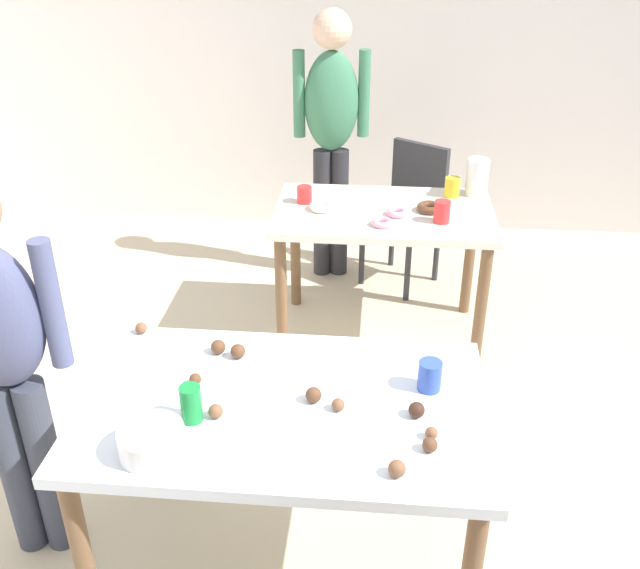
{
  "coord_description": "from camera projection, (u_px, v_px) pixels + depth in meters",
  "views": [
    {
      "loc": [
        0.26,
        -1.82,
        2.15
      ],
      "look_at": [
        0.05,
        0.48,
        0.9
      ],
      "focal_mm": 39.67,
      "sensor_mm": 36.0,
      "label": 1
    }
  ],
  "objects": [
    {
      "name": "cake_ball_3",
      "position": [
        216.0,
        411.0,
        2.17
      ],
      "size": [
        0.05,
        0.05,
        0.05
      ],
      "primitive_type": "sphere",
      "color": "brown",
      "rests_on": "dining_table_near"
    },
    {
      "name": "cake_ball_7",
      "position": [
        313.0,
        395.0,
        2.24
      ],
      "size": [
        0.05,
        0.05,
        0.05
      ],
      "primitive_type": "sphere",
      "color": "brown",
      "rests_on": "dining_table_near"
    },
    {
      "name": "cake_ball_6",
      "position": [
        338.0,
        405.0,
        2.2
      ],
      "size": [
        0.04,
        0.04,
        0.04
      ],
      "primitive_type": "sphere",
      "color": "brown",
      "rests_on": "dining_table_near"
    },
    {
      "name": "person_adult_far",
      "position": [
        331.0,
        123.0,
        4.2
      ],
      "size": [
        0.46,
        0.24,
        1.64
      ],
      "color": "#28282D",
      "rests_on": "ground_plane"
    },
    {
      "name": "donut_far_1",
      "position": [
        323.0,
        206.0,
        3.65
      ],
      "size": [
        0.14,
        0.14,
        0.04
      ],
      "primitive_type": "torus",
      "color": "white",
      "rests_on": "dining_table_far"
    },
    {
      "name": "cake_ball_1",
      "position": [
        430.0,
        445.0,
        2.04
      ],
      "size": [
        0.05,
        0.05,
        0.05
      ],
      "primitive_type": "sphere",
      "color": "brown",
      "rests_on": "dining_table_near"
    },
    {
      "name": "cup_far_0",
      "position": [
        452.0,
        187.0,
        3.8
      ],
      "size": [
        0.08,
        0.08,
        0.1
      ],
      "primitive_type": "cylinder",
      "color": "yellow",
      "rests_on": "dining_table_far"
    },
    {
      "name": "donut_far_2",
      "position": [
        382.0,
        223.0,
        3.47
      ],
      "size": [
        0.11,
        0.11,
        0.03
      ],
      "primitive_type": "torus",
      "color": "pink",
      "rests_on": "dining_table_far"
    },
    {
      "name": "cake_ball_0",
      "position": [
        238.0,
        351.0,
        2.45
      ],
      "size": [
        0.05,
        0.05,
        0.05
      ],
      "primitive_type": "sphere",
      "color": "brown",
      "rests_on": "dining_table_near"
    },
    {
      "name": "cup_far_2",
      "position": [
        442.0,
        212.0,
        3.49
      ],
      "size": [
        0.08,
        0.08,
        0.11
      ],
      "primitive_type": "cylinder",
      "color": "red",
      "rests_on": "dining_table_far"
    },
    {
      "name": "donut_far_0",
      "position": [
        397.0,
        212.0,
        3.58
      ],
      "size": [
        0.11,
        0.11,
        0.03
      ],
      "primitive_type": "torus",
      "color": "pink",
      "rests_on": "dining_table_far"
    },
    {
      "name": "fork_near",
      "position": [
        133.0,
        411.0,
        2.2
      ],
      "size": [
        0.17,
        0.02,
        0.01
      ],
      "primitive_type": "cube",
      "color": "silver",
      "rests_on": "dining_table_near"
    },
    {
      "name": "mixing_bowl",
      "position": [
        152.0,
        441.0,
        2.02
      ],
      "size": [
        0.19,
        0.19,
        0.08
      ],
      "primitive_type": "cylinder",
      "color": "white",
      "rests_on": "dining_table_near"
    },
    {
      "name": "cup_near_0",
      "position": [
        430.0,
        376.0,
        2.28
      ],
      "size": [
        0.08,
        0.08,
        0.1
      ],
      "primitive_type": "cylinder",
      "color": "#3351B2",
      "rests_on": "dining_table_near"
    },
    {
      "name": "pitcher_far",
      "position": [
        477.0,
        177.0,
        3.8
      ],
      "size": [
        0.12,
        0.12,
        0.2
      ],
      "primitive_type": "cylinder",
      "color": "white",
      "rests_on": "dining_table_far"
    },
    {
      "name": "cup_far_1",
      "position": [
        304.0,
        195.0,
        3.72
      ],
      "size": [
        0.08,
        0.08,
        0.09
      ],
      "primitive_type": "cylinder",
      "color": "red",
      "rests_on": "dining_table_far"
    },
    {
      "name": "person_girl_near",
      "position": [
        1.0,
        351.0,
        2.29
      ],
      "size": [
        0.46,
        0.24,
        1.46
      ],
      "color": "#383D4C",
      "rests_on": "ground_plane"
    },
    {
      "name": "donut_far_3",
      "position": [
        430.0,
        208.0,
        3.63
      ],
      "size": [
        0.14,
        0.14,
        0.04
      ],
      "primitive_type": "torus",
      "color": "brown",
      "rests_on": "dining_table_far"
    },
    {
      "name": "dining_table_far",
      "position": [
        383.0,
        229.0,
        3.71
      ],
      "size": [
        1.13,
        0.71,
        0.75
      ],
      "color": "silver",
      "rests_on": "ground_plane"
    },
    {
      "name": "soda_can",
      "position": [
        191.0,
        404.0,
        2.14
      ],
      "size": [
        0.07,
        0.07,
        0.12
      ],
      "primitive_type": "cylinder",
      "color": "#198438",
      "rests_on": "dining_table_near"
    },
    {
      "name": "cake_ball_4",
      "position": [
        218.0,
        347.0,
        2.48
      ],
      "size": [
        0.05,
        0.05,
        0.05
      ],
      "primitive_type": "sphere",
      "color": "brown",
      "rests_on": "dining_table_near"
    },
    {
      "name": "wall_back",
      "position": [
        348.0,
        44.0,
        4.82
      ],
      "size": [
        6.4,
        0.1,
        2.6
      ],
      "primitive_type": "cube",
      "color": "silver",
      "rests_on": "ground_plane"
    },
    {
      "name": "ground_plane",
      "position": [
        295.0,
        557.0,
        2.63
      ],
      "size": [
        6.4,
        6.4,
        0.0
      ],
      "primitive_type": "plane",
      "color": "beige"
    },
    {
      "name": "cake_ball_8",
      "position": [
        431.0,
        433.0,
        2.08
      ],
      "size": [
        0.04,
        0.04,
        0.04
      ],
      "primitive_type": "sphere",
      "color": "brown",
      "rests_on": "dining_table_near"
    },
    {
      "name": "chair_far_table",
      "position": [
        409.0,
        206.0,
        4.37
      ],
      "size": [
        0.55,
        0.55,
        0.87
      ],
      "color": "#2D2D33",
      "rests_on": "ground_plane"
    },
    {
      "name": "cake_ball_5",
      "position": [
        195.0,
        379.0,
        2.32
      ],
      "size": [
        0.04,
        0.04,
        0.04
      ],
      "primitive_type": "sphere",
      "color": "brown",
      "rests_on": "dining_table_near"
    },
    {
      "name": "dining_table_near",
      "position": [
        285.0,
        425.0,
        2.29
      ],
      "size": [
        1.29,
        0.8,
        0.75
      ],
      "color": "silver",
      "rests_on": "ground_plane"
    },
    {
      "name": "cake_ball_10",
      "position": [
        417.0,
        410.0,
        2.17
      ],
      "size": [
        0.05,
        0.05,
        0.05
      ],
      "primitive_type": "sphere",
      "color": "#3D2319",
      "rests_on": "dining_table_near"
    },
    {
      "name": "cake_ball_2",
      "position": [
        397.0,
        469.0,
        1.95
      ],
      "size": [
        0.05,
        0.05,
        0.05
      ],
      "primitive_type": "sphere",
      "color": "brown",
      "rests_on": "dining_table_near"
    },
    {
      "name": "cake_ball_9",
      "position": [
        141.0,
        328.0,
        2.6
      ],
      "size": [
        0.04,
        0.04,
        0.04
      ],
      "primitive_type": "sphere",
      "color": "brown",
      "rests_on": "dining_table_near"
    }
  ]
}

